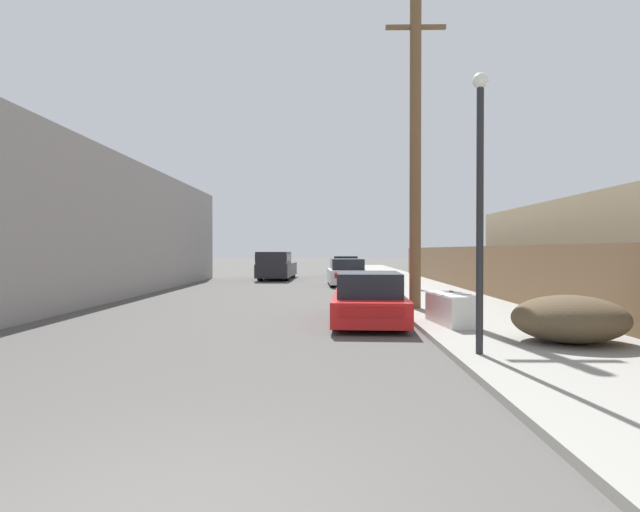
# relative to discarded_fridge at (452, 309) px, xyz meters

# --- Properties ---
(sidewalk_curb) EXTENTS (4.20, 63.00, 0.12)m
(sidewalk_curb) POSITION_rel_discarded_fridge_xyz_m (1.27, 14.80, -0.42)
(sidewalk_curb) COLOR gray
(sidewalk_curb) RESTS_ON ground
(discarded_fridge) EXTENTS (0.93, 1.87, 0.74)m
(discarded_fridge) POSITION_rel_discarded_fridge_xyz_m (0.00, 0.00, 0.00)
(discarded_fridge) COLOR silver
(discarded_fridge) RESTS_ON sidewalk_curb
(parked_sports_car_red) EXTENTS (2.04, 4.79, 1.30)m
(parked_sports_car_red) POSITION_rel_discarded_fridge_xyz_m (-1.88, 1.13, 0.11)
(parked_sports_car_red) COLOR red
(parked_sports_car_red) RESTS_ON ground
(car_parked_mid) EXTENTS (2.06, 4.18, 1.40)m
(car_parked_mid) POSITION_rel_discarded_fridge_xyz_m (-1.96, 14.41, 0.18)
(car_parked_mid) COLOR silver
(car_parked_mid) RESTS_ON ground
(car_parked_far) EXTENTS (2.04, 4.66, 1.45)m
(car_parked_far) POSITION_rel_discarded_fridge_xyz_m (-1.68, 22.82, 0.20)
(car_parked_far) COLOR #5B1E19
(car_parked_far) RESTS_ON ground
(pickup_truck) EXTENTS (2.14, 5.88, 1.76)m
(pickup_truck) POSITION_rel_discarded_fridge_xyz_m (-6.21, 19.56, 0.40)
(pickup_truck) COLOR #232328
(pickup_truck) RESTS_ON ground
(utility_pole) EXTENTS (1.80, 0.34, 9.36)m
(utility_pole) POSITION_rel_discarded_fridge_xyz_m (-0.31, 3.23, 4.41)
(utility_pole) COLOR brown
(utility_pole) RESTS_ON sidewalk_curb
(street_lamp) EXTENTS (0.26, 0.26, 4.72)m
(street_lamp) POSITION_rel_discarded_fridge_xyz_m (-0.38, -3.39, 2.38)
(street_lamp) COLOR #232326
(street_lamp) RESTS_ON sidewalk_curb
(brush_pile) EXTENTS (2.13, 1.84, 0.89)m
(brush_pile) POSITION_rel_discarded_fridge_xyz_m (1.65, -2.31, 0.09)
(brush_pile) COLOR brown
(brush_pile) RESTS_ON sidewalk_curb
(wooden_fence) EXTENTS (0.08, 33.33, 1.90)m
(wooden_fence) POSITION_rel_discarded_fridge_xyz_m (3.22, 9.48, 0.59)
(wooden_fence) COLOR brown
(wooden_fence) RESTS_ON sidewalk_curb
(building_left_block) EXTENTS (7.00, 27.07, 5.47)m
(building_left_block) POSITION_rel_discarded_fridge_xyz_m (-14.14, 7.77, 2.26)
(building_left_block) COLOR gray
(building_left_block) RESTS_ON ground
(pedestrian) EXTENTS (0.34, 0.34, 1.61)m
(pedestrian) POSITION_rel_discarded_fridge_xyz_m (0.94, 10.64, 0.46)
(pedestrian) COLOR #282D42
(pedestrian) RESTS_ON sidewalk_curb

